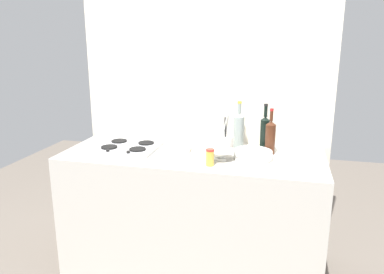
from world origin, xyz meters
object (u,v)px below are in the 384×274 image
at_px(wine_bottle_leftmost, 265,132).
at_px(wine_bottle_mid_right, 270,137).
at_px(plate_stack, 253,155).
at_px(mixing_bowl, 220,154).
at_px(wine_bottle_mid_left, 239,130).
at_px(condiment_jar_front, 210,157).
at_px(utensil_crock, 226,143).
at_px(butter_dish, 179,147).
at_px(stovetop_hob, 128,147).

height_order(wine_bottle_leftmost, wine_bottle_mid_right, wine_bottle_leftmost).
height_order(plate_stack, mixing_bowl, mixing_bowl).
height_order(wine_bottle_mid_left, condiment_jar_front, wine_bottle_mid_left).
distance_m(wine_bottle_leftmost, utensil_crock, 0.29).
height_order(mixing_bowl, condiment_jar_front, condiment_jar_front).
distance_m(wine_bottle_mid_right, condiment_jar_front, 0.50).
height_order(wine_bottle_mid_right, condiment_jar_front, wine_bottle_mid_right).
bearing_deg(mixing_bowl, utensil_crock, 86.09).
bearing_deg(butter_dish, wine_bottle_leftmost, 16.63).
height_order(plate_stack, condiment_jar_front, condiment_jar_front).
distance_m(wine_bottle_leftmost, wine_bottle_mid_right, 0.10).
relative_size(wine_bottle_mid_right, condiment_jar_front, 2.94).
bearing_deg(wine_bottle_mid_left, condiment_jar_front, -105.26).
bearing_deg(stovetop_hob, mixing_bowl, -6.90).
xyz_separation_m(stovetop_hob, mixing_bowl, (0.69, -0.08, 0.02)).
bearing_deg(plate_stack, butter_dish, 173.94).
relative_size(plate_stack, butter_dish, 1.58).
distance_m(wine_bottle_mid_left, butter_dish, 0.46).
xyz_separation_m(plate_stack, wine_bottle_leftmost, (0.06, 0.23, 0.10)).
relative_size(plate_stack, wine_bottle_mid_left, 0.76).
height_order(mixing_bowl, utensil_crock, utensil_crock).
bearing_deg(wine_bottle_mid_right, wine_bottle_leftmost, 115.61).
distance_m(wine_bottle_leftmost, wine_bottle_mid_left, 0.19).
bearing_deg(stovetop_hob, wine_bottle_mid_right, 7.10).
xyz_separation_m(mixing_bowl, utensil_crock, (0.01, 0.18, 0.03)).
bearing_deg(stovetop_hob, wine_bottle_leftmost, 12.76).
xyz_separation_m(utensil_crock, condiment_jar_front, (-0.05, -0.31, -0.01)).
relative_size(mixing_bowl, condiment_jar_front, 1.82).
distance_m(butter_dish, condiment_jar_front, 0.38).
bearing_deg(stovetop_hob, utensil_crock, 7.75).
bearing_deg(wine_bottle_mid_right, plate_stack, -125.87).
xyz_separation_m(wine_bottle_mid_left, mixing_bowl, (-0.08, -0.31, -0.10)).
relative_size(plate_stack, wine_bottle_mid_right, 0.82).
bearing_deg(utensil_crock, butter_dish, -170.78).
xyz_separation_m(wine_bottle_leftmost, wine_bottle_mid_right, (0.04, -0.09, -0.01)).
bearing_deg(utensil_crock, wine_bottle_mid_right, 5.58).
distance_m(plate_stack, wine_bottle_leftmost, 0.26).
xyz_separation_m(wine_bottle_leftmost, mixing_bowl, (-0.27, -0.30, -0.09)).
bearing_deg(wine_bottle_mid_right, mixing_bowl, -146.23).
bearing_deg(wine_bottle_mid_right, condiment_jar_front, -135.69).
distance_m(plate_stack, wine_bottle_mid_left, 0.30).
height_order(stovetop_hob, condiment_jar_front, condiment_jar_front).
bearing_deg(mixing_bowl, stovetop_hob, 173.10).
bearing_deg(wine_bottle_mid_right, butter_dish, -172.50).
bearing_deg(mixing_bowl, wine_bottle_mid_left, 75.36).
xyz_separation_m(plate_stack, utensil_crock, (-0.20, 0.11, 0.04)).
distance_m(utensil_crock, condiment_jar_front, 0.32).
xyz_separation_m(stovetop_hob, butter_dish, (0.37, 0.04, 0.01)).
xyz_separation_m(plate_stack, condiment_jar_front, (-0.25, -0.20, 0.03)).
xyz_separation_m(wine_bottle_mid_right, utensil_crock, (-0.30, -0.03, -0.06)).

